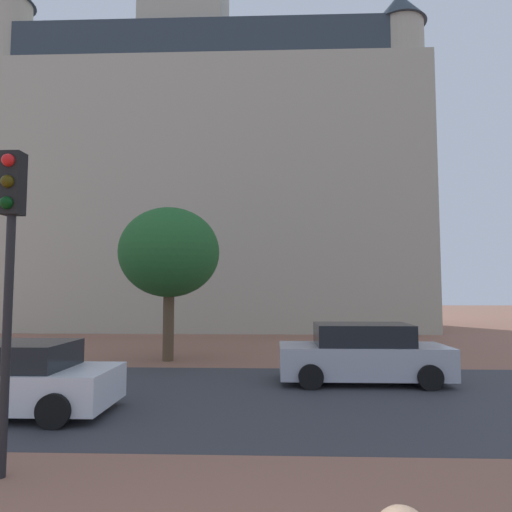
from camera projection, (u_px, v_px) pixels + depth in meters
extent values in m
plane|color=#93604C|center=(241.00, 389.00, 11.37)|extent=(120.00, 120.00, 0.00)
cube|color=#38383D|center=(238.00, 396.00, 10.59)|extent=(120.00, 7.54, 0.00)
cube|color=#B2A893|center=(208.00, 206.00, 30.95)|extent=(27.79, 10.32, 16.57)
cube|color=#2D3842|center=(209.00, 74.00, 31.65)|extent=(25.56, 9.50, 2.40)
cube|color=#B2A893|center=(186.00, 89.00, 31.63)|extent=(5.58, 5.58, 33.38)
cylinder|color=#B2A893|center=(3.00, 163.00, 27.90)|extent=(2.80, 2.80, 20.81)
cylinder|color=#B2A893|center=(404.00, 175.00, 26.94)|extent=(2.80, 2.80, 18.88)
cone|color=#2D3842|center=(399.00, 9.00, 27.71)|extent=(3.20, 3.20, 2.00)
cube|color=silver|center=(10.00, 387.00, 9.14)|extent=(4.22, 1.86, 0.74)
cube|color=black|center=(11.00, 355.00, 9.19)|extent=(2.36, 1.64, 0.53)
cylinder|color=black|center=(54.00, 411.00, 8.15)|extent=(0.64, 0.22, 0.64)
cylinder|color=black|center=(95.00, 388.00, 10.00)|extent=(0.64, 0.22, 0.64)
cube|color=#B2B2BC|center=(363.00, 361.00, 12.17)|extent=(4.52, 1.79, 0.84)
cube|color=black|center=(362.00, 334.00, 12.23)|extent=(2.53, 1.57, 0.58)
cylinder|color=black|center=(408.00, 365.00, 12.99)|extent=(0.64, 0.22, 0.64)
cylinder|color=black|center=(430.00, 378.00, 11.21)|extent=(0.64, 0.22, 0.64)
cylinder|color=black|center=(306.00, 365.00, 13.10)|extent=(0.64, 0.22, 0.64)
cylinder|color=black|center=(311.00, 377.00, 11.32)|extent=(0.64, 0.22, 0.64)
cylinder|color=black|center=(6.00, 343.00, 6.16)|extent=(0.12, 0.12, 3.58)
cube|color=black|center=(13.00, 184.00, 6.32)|extent=(0.28, 0.24, 0.90)
sphere|color=red|center=(8.00, 160.00, 6.21)|extent=(0.18, 0.18, 0.18)
sphere|color=#3C3306|center=(8.00, 181.00, 6.19)|extent=(0.18, 0.18, 0.18)
sphere|color=#06330C|center=(7.00, 203.00, 6.17)|extent=(0.18, 0.18, 0.18)
cylinder|color=brown|center=(168.00, 326.00, 15.92)|extent=(0.39, 0.39, 2.43)
ellipsoid|color=#235B28|center=(169.00, 252.00, 16.11)|extent=(3.60, 3.60, 3.24)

